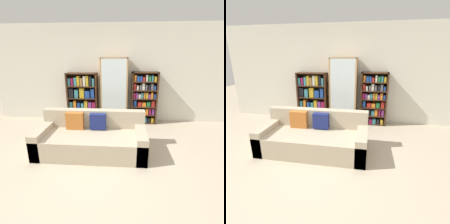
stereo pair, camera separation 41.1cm
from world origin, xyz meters
The scene contains 7 objects.
ground_plane centered at (0.00, 0.00, 0.00)m, with size 16.00×16.00×0.00m, color tan.
wall_back centered at (0.00, 2.50, 1.35)m, with size 6.84×0.06×2.70m.
couch centered at (-0.19, 0.60, 0.27)m, with size 2.13×0.95×0.78m.
bookshelf_left centered at (-0.75, 2.30, 0.70)m, with size 0.86×0.32×1.41m.
display_cabinet centered at (0.16, 2.28, 0.90)m, with size 0.74×0.36×1.82m.
bookshelf_right centered at (1.00, 2.30, 0.71)m, with size 0.71×0.32×1.45m.
wine_bottle centered at (0.48, 1.90, 0.16)m, with size 0.07×0.07×0.39m.
Camera 1 is at (0.45, -2.55, 1.87)m, focal length 28.00 mm.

